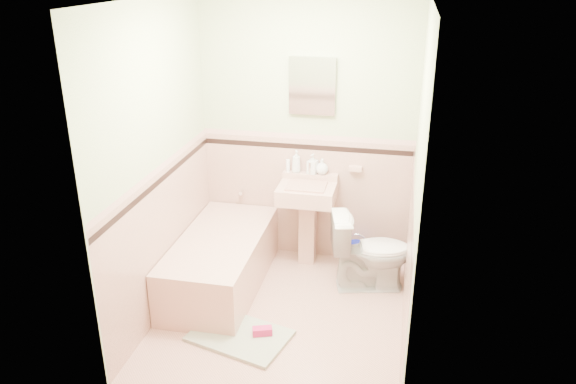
% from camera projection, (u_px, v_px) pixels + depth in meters
% --- Properties ---
extents(floor, '(2.20, 2.20, 0.00)m').
position_uv_depth(floor, '(282.00, 313.00, 4.75)').
color(floor, tan).
rests_on(floor, ground).
extents(wall_back, '(2.50, 0.00, 2.50)m').
position_uv_depth(wall_back, '(307.00, 133.00, 5.27)').
color(wall_back, beige).
rests_on(wall_back, ground).
extents(wall_front, '(2.50, 0.00, 2.50)m').
position_uv_depth(wall_front, '(240.00, 239.00, 3.28)').
color(wall_front, beige).
rests_on(wall_front, ground).
extents(wall_left, '(0.00, 2.50, 2.50)m').
position_uv_depth(wall_left, '(157.00, 165.00, 4.46)').
color(wall_left, beige).
rests_on(wall_left, ground).
extents(wall_right, '(0.00, 2.50, 2.50)m').
position_uv_depth(wall_right, '(417.00, 184.00, 4.08)').
color(wall_right, beige).
rests_on(wall_right, ground).
extents(wainscot_back, '(2.00, 0.00, 2.00)m').
position_uv_depth(wainscot_back, '(306.00, 198.00, 5.50)').
color(wainscot_back, '#D09E8C').
rests_on(wainscot_back, ground).
extents(wainscot_front, '(2.00, 0.00, 2.00)m').
position_uv_depth(wainscot_front, '(244.00, 331.00, 3.53)').
color(wainscot_front, '#D09E8C').
rests_on(wainscot_front, ground).
extents(wainscot_left, '(0.00, 2.20, 2.20)m').
position_uv_depth(wainscot_left, '(166.00, 238.00, 4.71)').
color(wainscot_left, '#D09E8C').
rests_on(wainscot_left, ground).
extents(wainscot_right, '(0.00, 2.20, 2.20)m').
position_uv_depth(wainscot_right, '(408.00, 263.00, 4.33)').
color(wainscot_right, '#D09E8C').
rests_on(wainscot_right, ground).
extents(accent_back, '(2.00, 0.00, 2.00)m').
position_uv_depth(accent_back, '(306.00, 147.00, 5.30)').
color(accent_back, black).
rests_on(accent_back, ground).
extents(accent_front, '(2.00, 0.00, 2.00)m').
position_uv_depth(accent_front, '(242.00, 257.00, 3.34)').
color(accent_front, black).
rests_on(accent_front, ground).
extents(accent_left, '(0.00, 2.20, 2.20)m').
position_uv_depth(accent_left, '(161.00, 180.00, 4.51)').
color(accent_left, black).
rests_on(accent_left, ground).
extents(accent_right, '(0.00, 2.20, 2.20)m').
position_uv_depth(accent_right, '(413.00, 200.00, 4.13)').
color(accent_right, black).
rests_on(accent_right, ground).
extents(cap_back, '(2.00, 0.00, 2.00)m').
position_uv_depth(cap_back, '(306.00, 137.00, 5.26)').
color(cap_back, '#CE9D91').
rests_on(cap_back, ground).
extents(cap_front, '(2.00, 0.00, 2.00)m').
position_uv_depth(cap_front, '(241.00, 242.00, 3.30)').
color(cap_front, '#CE9D91').
rests_on(cap_front, ground).
extents(cap_left, '(0.00, 2.20, 2.20)m').
position_uv_depth(cap_left, '(160.00, 168.00, 4.47)').
color(cap_left, '#CE9D91').
rests_on(cap_left, ground).
extents(cap_right, '(0.00, 2.20, 2.20)m').
position_uv_depth(cap_right, '(414.00, 187.00, 4.10)').
color(cap_right, '#CE9D91').
rests_on(cap_right, ground).
extents(bathtub, '(0.70, 1.50, 0.45)m').
position_uv_depth(bathtub, '(221.00, 263.00, 5.08)').
color(bathtub, tan).
rests_on(bathtub, floor).
extents(tub_faucet, '(0.04, 0.12, 0.04)m').
position_uv_depth(tub_faucet, '(242.00, 192.00, 5.58)').
color(tub_faucet, silver).
rests_on(tub_faucet, wall_back).
extents(sink, '(0.52, 0.48, 0.82)m').
position_uv_depth(sink, '(306.00, 226.00, 5.36)').
color(sink, tan).
rests_on(sink, floor).
extents(sink_faucet, '(0.02, 0.02, 0.10)m').
position_uv_depth(sink_faucet, '(310.00, 167.00, 5.28)').
color(sink_faucet, silver).
rests_on(sink_faucet, sink).
extents(medicine_cabinet, '(0.41, 0.04, 0.51)m').
position_uv_depth(medicine_cabinet, '(312.00, 86.00, 5.06)').
color(medicine_cabinet, white).
rests_on(medicine_cabinet, wall_back).
extents(soap_dish, '(0.12, 0.07, 0.04)m').
position_uv_depth(soap_dish, '(355.00, 168.00, 5.26)').
color(soap_dish, tan).
rests_on(soap_dish, wall_back).
extents(soap_bottle_left, '(0.11, 0.11, 0.22)m').
position_uv_depth(soap_bottle_left, '(296.00, 161.00, 5.33)').
color(soap_bottle_left, '#B2B2B2').
rests_on(soap_bottle_left, sink).
extents(soap_bottle_mid, '(0.11, 0.11, 0.19)m').
position_uv_depth(soap_bottle_mid, '(313.00, 164.00, 5.30)').
color(soap_bottle_mid, '#B2B2B2').
rests_on(soap_bottle_mid, sink).
extents(soap_bottle_right, '(0.15, 0.15, 0.15)m').
position_uv_depth(soap_bottle_right, '(322.00, 166.00, 5.30)').
color(soap_bottle_right, '#B2B2B2').
rests_on(soap_bottle_right, sink).
extents(tube, '(0.05, 0.05, 0.12)m').
position_uv_depth(tube, '(288.00, 166.00, 5.36)').
color(tube, white).
rests_on(tube, sink).
extents(toilet, '(0.77, 0.54, 0.71)m').
position_uv_depth(toilet, '(371.00, 251.00, 5.01)').
color(toilet, white).
rests_on(toilet, floor).
extents(bucket, '(0.23, 0.23, 0.21)m').
position_uv_depth(bucket, '(356.00, 254.00, 5.48)').
color(bucket, '#101CA3').
rests_on(bucket, floor).
extents(bath_mat, '(0.85, 0.67, 0.03)m').
position_uv_depth(bath_mat, '(240.00, 336.00, 4.44)').
color(bath_mat, gray).
rests_on(bath_mat, floor).
extents(shoe, '(0.17, 0.12, 0.06)m').
position_uv_depth(shoe, '(262.00, 331.00, 4.42)').
color(shoe, '#BF1E59').
rests_on(shoe, bath_mat).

